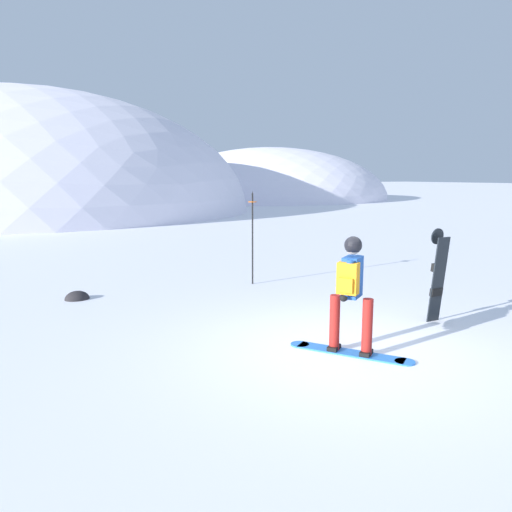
% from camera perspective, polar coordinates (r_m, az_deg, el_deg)
% --- Properties ---
extents(ground_plane, '(300.00, 300.00, 0.00)m').
position_cam_1_polar(ground_plane, '(7.63, 10.59, -10.47)').
color(ground_plane, white).
extents(ridge_peak_main, '(30.15, 27.13, 16.58)m').
position_cam_1_polar(ridge_peak_main, '(37.53, -24.32, 4.53)').
color(ridge_peak_main, white).
rests_on(ridge_peak_main, ground).
extents(ridge_peak_far, '(25.59, 23.04, 10.99)m').
position_cam_1_polar(ridge_peak_far, '(53.80, 1.72, 6.52)').
color(ridge_peak_far, white).
rests_on(ridge_peak_far, ground).
extents(snowboarder_main, '(1.16, 1.56, 1.71)m').
position_cam_1_polar(snowboarder_main, '(7.16, 10.86, -4.12)').
color(snowboarder_main, blue).
rests_on(snowboarder_main, ground).
extents(spare_snowboard, '(0.28, 0.19, 1.65)m').
position_cam_1_polar(spare_snowboard, '(9.19, 20.16, -2.07)').
color(spare_snowboard, black).
rests_on(spare_snowboard, ground).
extents(piste_marker_near, '(0.20, 0.20, 2.21)m').
position_cam_1_polar(piste_marker_near, '(11.62, -0.40, 2.81)').
color(piste_marker_near, black).
rests_on(piste_marker_near, ground).
extents(rock_dark, '(0.50, 0.43, 0.35)m').
position_cam_1_polar(rock_dark, '(11.04, -19.85, -4.69)').
color(rock_dark, '#282628').
rests_on(rock_dark, ground).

